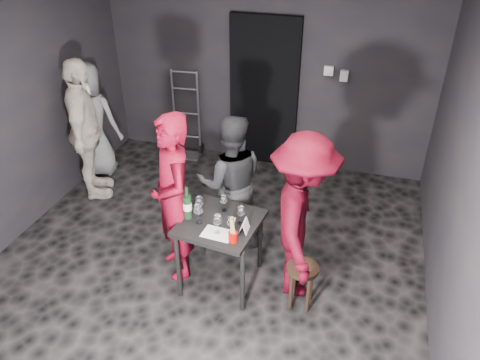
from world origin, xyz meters
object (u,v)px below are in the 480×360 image
(man_maroon, at_px, (303,208))
(breadstick_cup, at_px, (233,230))
(bystander_cream, at_px, (83,117))
(wine_bottle, at_px, (188,206))
(woman_black, at_px, (230,181))
(hand_truck, at_px, (187,140))
(server_red, at_px, (172,185))
(stool, at_px, (302,276))
(tasting_table, at_px, (220,229))
(bystander_grey, at_px, (91,118))

(man_maroon, distance_m, breadstick_cup, 0.68)
(bystander_cream, xyz_separation_m, breadstick_cup, (2.32, -1.32, -0.22))
(wine_bottle, bearing_deg, woman_black, 73.68)
(hand_truck, relative_size, server_red, 0.63)
(server_red, bearing_deg, stool, 44.49)
(hand_truck, distance_m, bystander_cream, 1.78)
(breadstick_cup, bearing_deg, bystander_cream, 150.34)
(tasting_table, height_order, breadstick_cup, breadstick_cup)
(wine_bottle, height_order, breadstick_cup, wine_bottle)
(woman_black, xyz_separation_m, bystander_cream, (-2.01, 0.41, 0.30))
(man_maroon, height_order, bystander_cream, bystander_cream)
(tasting_table, height_order, bystander_grey, bystander_grey)
(breadstick_cup, bearing_deg, server_red, 157.06)
(bystander_grey, bearing_deg, bystander_cream, 112.52)
(stool, distance_m, man_maroon, 0.64)
(tasting_table, bearing_deg, bystander_cream, 153.02)
(tasting_table, xyz_separation_m, woman_black, (-0.11, 0.66, 0.14))
(tasting_table, height_order, woman_black, woman_black)
(man_maroon, distance_m, wine_bottle, 1.08)
(stool, relative_size, man_maroon, 0.25)
(hand_truck, relative_size, stool, 2.75)
(hand_truck, xyz_separation_m, server_red, (0.89, -2.40, 0.80))
(hand_truck, height_order, server_red, server_red)
(hand_truck, distance_m, server_red, 2.68)
(woman_black, bearing_deg, wine_bottle, 53.50)
(wine_bottle, xyz_separation_m, breadstick_cup, (0.52, -0.22, -0.01))
(server_red, bearing_deg, bystander_grey, -168.82)
(bystander_grey, bearing_deg, man_maroon, 150.72)
(bystander_cream, relative_size, breadstick_cup, 8.23)
(bystander_cream, distance_m, breadstick_cup, 2.68)
(bystander_grey, distance_m, breadstick_cup, 3.17)
(woman_black, bearing_deg, hand_truck, -74.74)
(tasting_table, relative_size, woman_black, 0.48)
(hand_truck, height_order, bystander_cream, bystander_cream)
(hand_truck, bearing_deg, server_red, -75.07)
(bystander_cream, bearing_deg, server_red, -149.12)
(server_red, xyz_separation_m, breadstick_cup, (0.70, -0.30, -0.16))
(stool, bearing_deg, bystander_cream, 158.43)
(server_red, height_order, wine_bottle, server_red)
(bystander_grey, bearing_deg, hand_truck, -143.82)
(woman_black, bearing_deg, man_maroon, 128.79)
(tasting_table, relative_size, bystander_grey, 0.45)
(stool, relative_size, server_red, 0.23)
(stool, relative_size, bystander_cream, 0.22)
(man_maroon, xyz_separation_m, bystander_grey, (-3.13, 1.44, -0.13))
(tasting_table, distance_m, bystander_cream, 2.41)
(hand_truck, bearing_deg, wine_bottle, -72.07)
(woman_black, height_order, breadstick_cup, woman_black)
(hand_truck, distance_m, stool, 3.37)
(woman_black, relative_size, breadstick_cup, 5.94)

